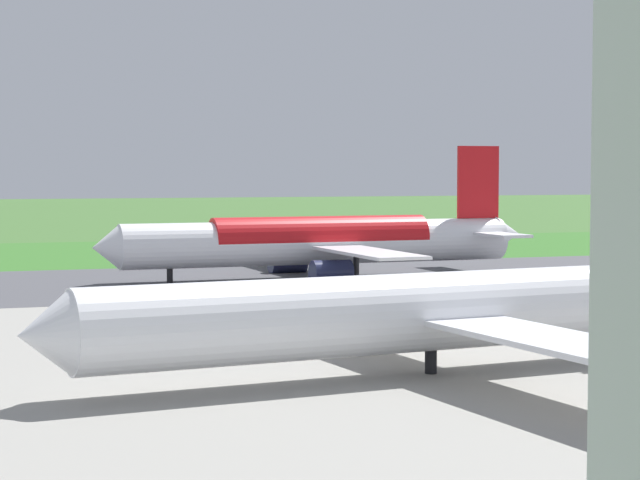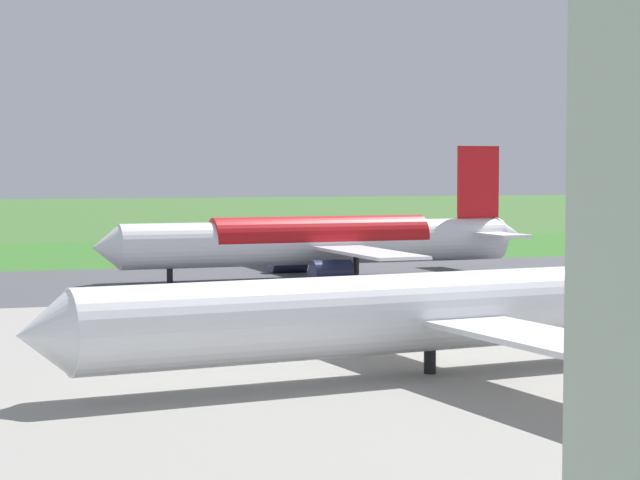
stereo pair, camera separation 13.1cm
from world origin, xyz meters
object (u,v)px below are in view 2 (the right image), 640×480
Objects in this scene: service_car_followme at (448,316)px; traffic_cone_orange at (237,253)px; airliner_main at (323,241)px; airliner_parked_mid at (434,309)px; no_stopping_sign at (271,242)px.

service_car_followme is 8.25× the size of traffic_cone_orange.
airliner_main reaches higher than airliner_parked_mid.
no_stopping_sign is at bearing -100.92° from airliner_parked_mid.
airliner_parked_mid is 22.61m from service_car_followme.
traffic_cone_orange is at bearing 25.64° from no_stopping_sign.
airliner_main is 19.74× the size of no_stopping_sign.
airliner_main is 98.32× the size of traffic_cone_orange.
no_stopping_sign is 4.98× the size of traffic_cone_orange.
no_stopping_sign reaches higher than service_car_followme.
traffic_cone_orange is at bearing -89.77° from airliner_main.
airliner_parked_mid is at bearing 79.08° from no_stopping_sign.
airliner_main is at bearing 82.00° from no_stopping_sign.
traffic_cone_orange is at bearing -97.94° from airliner_parked_mid.
traffic_cone_orange is (6.14, 2.95, -1.35)m from no_stopping_sign.
no_stopping_sign reaches higher than traffic_cone_orange.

